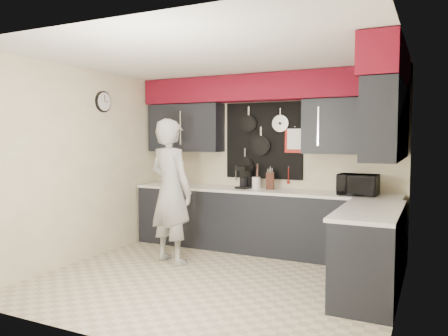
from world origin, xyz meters
The scene contains 10 objects.
ground centered at (0.00, 0.00, 0.00)m, with size 4.00×4.00×0.00m, color beige.
back_wall_assembly centered at (0.01, 1.60, 2.01)m, with size 4.00×0.36×2.60m.
right_wall_assembly centered at (1.85, 0.26, 1.94)m, with size 0.36×3.50×2.60m.
left_wall_assembly centered at (-1.99, 0.02, 1.33)m, with size 0.05×3.50×2.60m.
base_cabinets centered at (0.49, 1.13, 0.46)m, with size 3.95×2.20×0.92m.
microwave centered at (1.40, 1.39, 1.06)m, with size 0.50×0.34×0.28m, color black.
knife_block centered at (0.14, 1.50, 1.04)m, with size 0.11×0.11×0.25m, color black.
utensil_crock centered at (-0.08, 1.51, 1.00)m, with size 0.13×0.13×0.17m, color white.
coffee_maker centered at (-0.25, 1.46, 1.09)m, with size 0.22×0.25×0.33m.
person centered at (-0.86, 0.41, 0.96)m, with size 0.70×0.46×1.92m, color #9D9E9B.
Camera 1 is at (2.29, -4.47, 1.67)m, focal length 35.00 mm.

